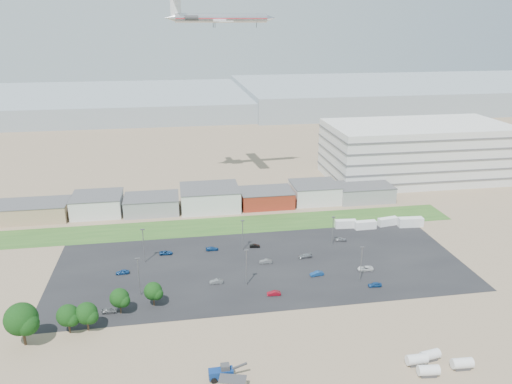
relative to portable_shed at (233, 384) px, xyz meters
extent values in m
plane|color=#806851|center=(9.63, 30.85, -1.34)|extent=(700.00, 700.00, 0.00)
cube|color=black|center=(14.63, 50.85, -1.34)|extent=(120.00, 50.00, 0.01)
cube|color=#29541F|center=(9.63, 82.85, -1.33)|extent=(160.00, 16.00, 0.02)
cube|color=silver|center=(99.63, 125.85, 11.16)|extent=(80.00, 40.00, 25.00)
imported|color=silver|center=(43.98, 42.86, -0.71)|extent=(4.67, 2.35, 1.27)
imported|color=navy|center=(29.22, 42.15, -0.69)|extent=(4.13, 1.90, 1.31)
imported|color=navy|center=(43.09, 33.56, -0.72)|extent=(3.75, 1.68, 1.25)
imported|color=#595B5E|center=(0.67, 42.45, -0.73)|extent=(3.75, 1.34, 1.23)
imported|color=navy|center=(-25.35, 52.32, -0.70)|extent=(3.83, 1.68, 1.28)
imported|color=navy|center=(1.24, 63.60, -0.77)|extent=(3.98, 1.64, 1.15)
imported|color=#595B5E|center=(16.35, 52.11, -0.71)|extent=(3.92, 1.63, 1.26)
imported|color=#A5A5AA|center=(43.60, 63.53, -0.71)|extent=(3.86, 1.92, 1.26)
imported|color=navy|center=(-13.13, 63.10, -0.78)|extent=(4.13, 2.01, 1.13)
imported|color=#595B5E|center=(-26.73, 32.28, -0.76)|extent=(4.01, 1.67, 1.16)
imported|color=black|center=(14.84, 63.43, -0.79)|extent=(3.45, 1.55, 1.10)
imported|color=#A5A5AA|center=(28.92, 53.82, -0.73)|extent=(4.34, 2.03, 1.23)
imported|color=maroon|center=(15.03, 33.67, -0.74)|extent=(3.75, 1.54, 1.21)
camera|label=1|loc=(-8.70, -79.49, 67.30)|focal=35.00mm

